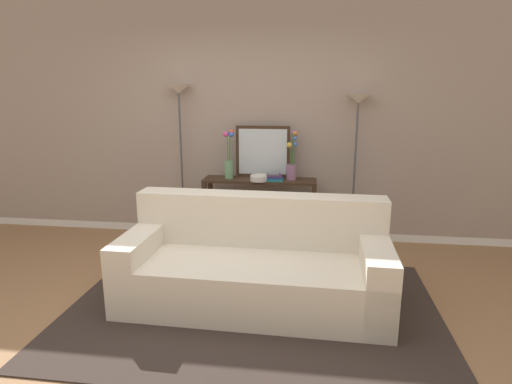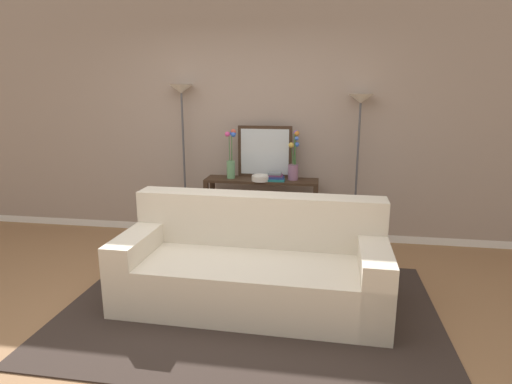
{
  "view_description": "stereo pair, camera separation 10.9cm",
  "coord_description": "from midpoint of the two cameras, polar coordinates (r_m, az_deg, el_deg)",
  "views": [
    {
      "loc": [
        0.89,
        -2.83,
        1.78
      ],
      "look_at": [
        0.35,
        1.16,
        0.8
      ],
      "focal_mm": 29.86,
      "sensor_mm": 36.0,
      "label": 1
    },
    {
      "loc": [
        1.0,
        -2.81,
        1.78
      ],
      "look_at": [
        0.35,
        1.16,
        0.8
      ],
      "focal_mm": 29.86,
      "sensor_mm": 36.0,
      "label": 2
    }
  ],
  "objects": [
    {
      "name": "couch",
      "position": [
        3.66,
        0.49,
        -10.02
      ],
      "size": [
        2.22,
        0.98,
        0.88
      ],
      "color": "beige",
      "rests_on": "ground"
    },
    {
      "name": "book_stack",
      "position": [
        4.75,
        3.31,
        1.98
      ],
      "size": [
        0.2,
        0.13,
        0.1
      ],
      "color": "#1E7075",
      "rests_on": "console_table"
    },
    {
      "name": "back_wall",
      "position": [
        5.16,
        -1.24,
        9.77
      ],
      "size": [
        12.0,
        0.15,
        2.87
      ],
      "color": "white",
      "rests_on": "ground"
    },
    {
      "name": "vase_tall_flowers",
      "position": [
        4.87,
        -2.69,
        4.72
      ],
      "size": [
        0.12,
        0.1,
        0.56
      ],
      "color": "#669E6B",
      "rests_on": "console_table"
    },
    {
      "name": "area_rug",
      "position": [
        3.65,
        0.05,
        -15.41
      ],
      "size": [
        3.03,
        2.1,
        0.01
      ],
      "color": "#332823",
      "rests_on": "ground"
    },
    {
      "name": "vase_short_flowers",
      "position": [
        4.8,
        5.71,
        3.84
      ],
      "size": [
        0.12,
        0.12,
        0.55
      ],
      "color": "gray",
      "rests_on": "console_table"
    },
    {
      "name": "floor_lamp_left",
      "position": [
        5.11,
        -9.23,
        9.64
      ],
      "size": [
        0.28,
        0.28,
        1.83
      ],
      "color": "#4C4C51",
      "rests_on": "ground"
    },
    {
      "name": "floor_lamp_right",
      "position": [
        4.88,
        14.3,
        8.28
      ],
      "size": [
        0.28,
        0.28,
        1.73
      ],
      "color": "#4C4C51",
      "rests_on": "ground"
    },
    {
      "name": "ground_plane",
      "position": [
        3.47,
        -8.24,
        -17.57
      ],
      "size": [
        16.0,
        16.0,
        0.02
      ],
      "primitive_type": "cube",
      "color": "#936B47"
    },
    {
      "name": "console_table",
      "position": [
        4.9,
        1.37,
        -1.08
      ],
      "size": [
        1.29,
        0.33,
        0.78
      ],
      "color": "#382619",
      "rests_on": "ground"
    },
    {
      "name": "wall_mirror",
      "position": [
        4.92,
        1.83,
        5.42
      ],
      "size": [
        0.63,
        0.02,
        0.59
      ],
      "color": "#382619",
      "rests_on": "console_table"
    },
    {
      "name": "book_row_under_console",
      "position": [
        5.11,
        -2.89,
        -6.11
      ],
      "size": [
        0.29,
        0.18,
        0.13
      ],
      "color": "#2D2D33",
      "rests_on": "ground"
    },
    {
      "name": "fruit_bowl",
      "position": [
        4.75,
        1.27,
        1.89
      ],
      "size": [
        0.2,
        0.2,
        0.06
      ],
      "color": "silver",
      "rests_on": "console_table"
    }
  ]
}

